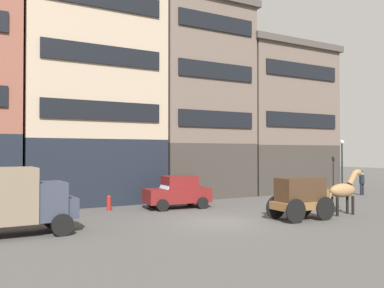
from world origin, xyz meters
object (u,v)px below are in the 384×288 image
Objects in this scene: delivery_truck_near at (13,199)px; pedestrian_officer at (362,182)px; fire_hydrant_curbside at (109,203)px; streetlamp_curbside at (342,159)px; cargo_wagon at (301,195)px; draft_horse at (344,190)px; sedan_dark at (178,192)px.

delivery_truck_near is 2.43× the size of pedestrian_officer.
streetlamp_curbside is at bearing -0.03° from fire_hydrant_curbside.
cargo_wagon is 2.95m from draft_horse.
streetlamp_curbside is at bearing 4.00° from sedan_dark.
cargo_wagon is 12.64m from delivery_truck_near.
draft_horse is 11.36m from streetlamp_curbside.
delivery_truck_near is at bearing -168.84° from streetlamp_curbside.
pedestrian_officer is at bearing 7.35° from delivery_truck_near.
pedestrian_officer is at bearing -4.90° from fire_hydrant_curbside.
cargo_wagon is at bearing -62.02° from sedan_dark.
sedan_dark is 2.13× the size of pedestrian_officer.
sedan_dark is 15.09m from pedestrian_officer.
fire_hydrant_curbside is at bearing 133.84° from cargo_wagon.
fire_hydrant_curbside is (-10.01, 7.35, -0.84)m from draft_horse.
streetlamp_curbside reaches higher than sedan_dark.
delivery_truck_near reaches higher than pedestrian_officer.
delivery_truck_near reaches higher than cargo_wagon.
draft_horse is 0.61× the size of sedan_dark.
streetlamp_curbside is (14.86, 1.04, 1.76)m from sedan_dark.
cargo_wagon reaches higher than fire_hydrant_curbside.
fire_hydrant_curbside is (5.30, 4.72, -1.00)m from delivery_truck_near.
cargo_wagon is 0.72× the size of streetlamp_curbside.
pedestrian_officer is at bearing -2.14° from sedan_dark.
streetlamp_curbside is at bearing 11.16° from delivery_truck_near.
draft_horse is 10.50m from pedestrian_officer.
fire_hydrant_curbside is (-3.71, 1.05, -0.49)m from sedan_dark.
fire_hydrant_curbside is at bearing 164.21° from sedan_dark.
draft_horse is at bearing -146.83° from pedestrian_officer.
pedestrian_officer is (11.73, 5.74, -0.17)m from cargo_wagon.
sedan_dark is at bearing 22.16° from delivery_truck_near.
delivery_truck_near is 1.06× the size of streetlamp_curbside.
streetlamp_curbside is (23.87, 4.71, 1.25)m from delivery_truck_near.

